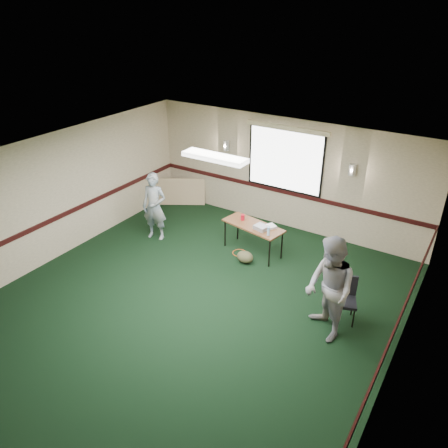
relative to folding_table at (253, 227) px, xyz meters
The scene contains 13 objects.
ground 2.51m from the folding_table, 90.93° to the right, with size 8.00×8.00×0.00m, color black.
room_shell 0.99m from the folding_table, 97.31° to the right, with size 8.00×8.02×8.00m.
folding_table is the anchor object (origin of this frame).
projector 0.27m from the folding_table, 20.88° to the right, with size 0.27×0.23×0.09m, color gray.
game_console 0.41m from the folding_table, 16.30° to the left, with size 0.20×0.16×0.05m, color white.
red_cup 0.35m from the folding_table, 165.65° to the left, with size 0.09×0.09×0.13m, color #B10B1C.
water_bottle 0.57m from the folding_table, 26.26° to the right, with size 0.06×0.06×0.20m, color #8EBFE9.
duffel_bag 0.69m from the folding_table, 80.98° to the right, with size 0.37×0.28×0.26m, color #444427.
cable_coil 0.70m from the folding_table, 136.51° to the right, with size 0.32×0.32×0.02m, color #CD5219.
folded_table 3.19m from the folding_table, 158.42° to the left, with size 1.42×0.06×0.73m, color tan.
conference_chair 2.68m from the folding_table, 24.24° to the right, with size 0.52×0.53×0.82m.
person_left 2.35m from the folding_table, 164.59° to the right, with size 0.59×0.39×1.61m, color #39577D.
person_right 2.89m from the folding_table, 35.92° to the right, with size 0.89×0.69×1.83m, color #7887BB.
Camera 1 is at (3.99, -5.01, 5.12)m, focal length 35.00 mm.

